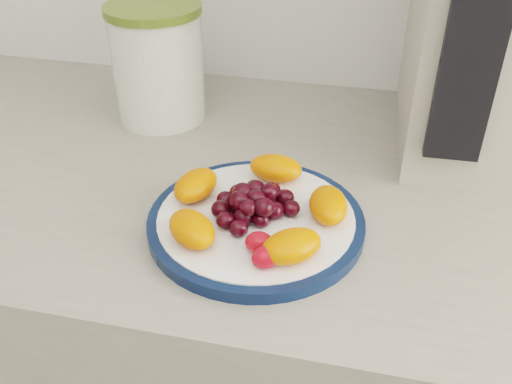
# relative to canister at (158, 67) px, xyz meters

# --- Properties ---
(counter) EXTENTS (3.50, 0.60, 0.90)m
(counter) POSITION_rel_canister_xyz_m (0.19, -0.12, -0.53)
(counter) COLOR gray
(counter) RESTS_ON floor
(plate_rim) EXTENTS (0.25, 0.25, 0.01)m
(plate_rim) POSITION_rel_canister_xyz_m (0.21, -0.25, -0.07)
(plate_rim) COLOR #0B1B3C
(plate_rim) RESTS_ON counter
(plate_face) EXTENTS (0.23, 0.23, 0.02)m
(plate_face) POSITION_rel_canister_xyz_m (0.21, -0.25, -0.07)
(plate_face) COLOR white
(plate_face) RESTS_ON counter
(canister) EXTENTS (0.16, 0.16, 0.16)m
(canister) POSITION_rel_canister_xyz_m (0.00, 0.00, 0.00)
(canister) COLOR #516624
(canister) RESTS_ON counter
(canister_lid) EXTENTS (0.16, 0.16, 0.01)m
(canister_lid) POSITION_rel_canister_xyz_m (-0.00, 0.00, 0.09)
(canister_lid) COLOR #576A23
(canister_lid) RESTS_ON canister
(appliance_body) EXTENTS (0.22, 0.30, 0.37)m
(appliance_body) POSITION_rel_canister_xyz_m (0.47, 0.03, 0.11)
(appliance_body) COLOR #A9A391
(appliance_body) RESTS_ON counter
(appliance_panel) EXTENTS (0.06, 0.02, 0.28)m
(appliance_panel) POSITION_rel_canister_xyz_m (0.42, -0.12, 0.11)
(appliance_panel) COLOR black
(appliance_panel) RESTS_ON appliance_body
(fruit_plate) EXTENTS (0.22, 0.21, 0.04)m
(fruit_plate) POSITION_rel_canister_xyz_m (0.21, -0.25, -0.05)
(fruit_plate) COLOR #F25505
(fruit_plate) RESTS_ON plate_face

